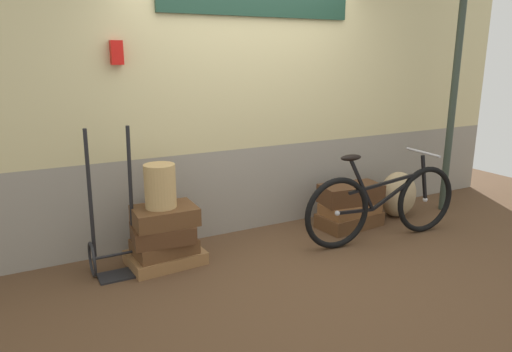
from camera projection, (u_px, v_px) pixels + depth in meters
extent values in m
cube|color=#513823|center=(284.00, 258.00, 4.37)|extent=(9.10, 5.20, 0.06)
cube|color=gray|center=(243.00, 187.00, 4.98)|extent=(7.10, 0.20, 0.88)
cube|color=#CCBC84|center=(242.00, 40.00, 4.60)|extent=(7.10, 0.20, 2.15)
cube|color=#193828|center=(259.00, 1.00, 4.47)|extent=(2.04, 0.04, 0.28)
cube|color=red|center=(117.00, 53.00, 3.94)|extent=(0.10, 0.08, 0.20)
cylinder|color=#2D382D|center=(455.00, 82.00, 5.28)|extent=(0.08, 0.08, 3.03)
cube|color=olive|center=(166.00, 257.00, 4.17)|extent=(0.67, 0.50, 0.11)
cube|color=brown|center=(164.00, 246.00, 4.12)|extent=(0.56, 0.41, 0.12)
cube|color=#4C2D19|center=(163.00, 233.00, 4.07)|extent=(0.55, 0.44, 0.15)
cube|color=brown|center=(165.00, 215.00, 4.05)|extent=(0.54, 0.41, 0.15)
cube|color=brown|center=(349.00, 220.00, 5.07)|extent=(0.72, 0.44, 0.15)
cube|color=brown|center=(350.00, 208.00, 5.03)|extent=(0.62, 0.38, 0.11)
cube|color=#4C2D19|center=(351.00, 194.00, 5.03)|extent=(0.69, 0.41, 0.20)
cylinder|color=tan|center=(160.00, 186.00, 3.98)|extent=(0.27, 0.27, 0.38)
torus|color=black|center=(92.00, 259.00, 3.91)|extent=(0.02, 0.30, 0.30)
torus|color=black|center=(138.00, 250.00, 4.09)|extent=(0.02, 0.30, 0.30)
cylinder|color=black|center=(116.00, 255.00, 4.00)|extent=(0.39, 0.02, 0.02)
cylinder|color=black|center=(90.00, 195.00, 3.79)|extent=(0.03, 0.13, 1.11)
cylinder|color=black|center=(131.00, 190.00, 3.94)|extent=(0.03, 0.13, 1.11)
cube|color=black|center=(120.00, 275.00, 3.94)|extent=(0.35, 0.22, 0.02)
ellipsoid|color=tan|center=(398.00, 194.00, 5.35)|extent=(0.44, 0.37, 0.53)
torus|color=black|center=(337.00, 213.00, 4.44)|extent=(0.71, 0.11, 0.70)
sphere|color=#B2B2B7|center=(337.00, 213.00, 4.44)|extent=(0.05, 0.05, 0.05)
torus|color=black|center=(425.00, 200.00, 4.86)|extent=(0.71, 0.11, 0.70)
sphere|color=#B2B2B7|center=(425.00, 200.00, 4.86)|extent=(0.05, 0.05, 0.05)
cube|color=black|center=(397.00, 191.00, 4.67)|extent=(0.60, 0.07, 0.34)
cube|color=black|center=(362.00, 185.00, 4.48)|extent=(0.31, 0.05, 0.54)
cube|color=black|center=(355.00, 211.00, 4.52)|extent=(0.41, 0.06, 0.05)
cube|color=black|center=(386.00, 183.00, 4.59)|extent=(0.87, 0.09, 0.14)
cube|color=black|center=(424.00, 178.00, 4.78)|extent=(0.12, 0.04, 0.48)
ellipsoid|color=black|center=(351.00, 158.00, 4.35)|extent=(0.23, 0.11, 0.06)
cylinder|color=#A5A5AD|center=(423.00, 152.00, 4.69)|extent=(0.06, 0.46, 0.02)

